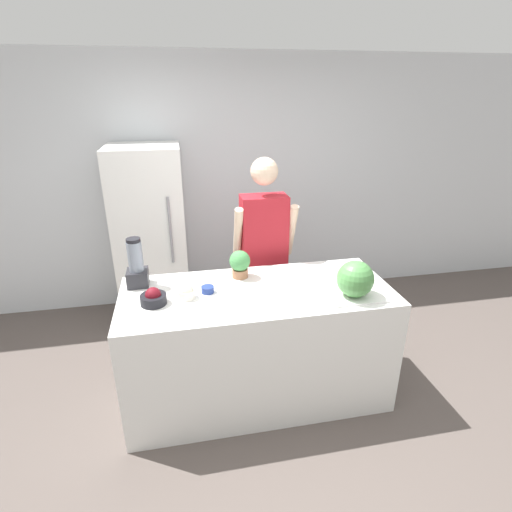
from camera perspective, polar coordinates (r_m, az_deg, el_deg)
ground_plane at (r=3.10m, az=1.79°, el=-23.71°), size 14.00×14.00×0.00m
wall_back at (r=4.36m, az=-4.45°, el=10.18°), size 8.00×0.06×2.60m
counter_island at (r=3.10m, az=0.15°, el=-12.43°), size 1.94×0.82×0.91m
refrigerator at (r=4.08m, az=-14.72°, el=2.57°), size 0.67×0.70×1.77m
person at (r=3.49m, az=1.11°, el=0.25°), size 0.53×0.27×1.74m
cutting_board at (r=2.85m, az=14.07°, el=-5.66°), size 0.39×0.23×0.01m
watermelon at (r=2.79m, az=14.00°, el=-3.20°), size 0.25×0.25×0.25m
bowl_cherries at (r=2.76m, az=-14.45°, el=-5.80°), size 0.17×0.17×0.12m
bowl_cream at (r=2.78m, az=-9.90°, el=-5.12°), size 0.12×0.12×0.11m
bowl_small_blue at (r=2.84m, az=-6.92°, el=-4.77°), size 0.09×0.09×0.05m
blender at (r=3.00m, az=-16.71°, el=-1.43°), size 0.15×0.15×0.36m
potted_plant at (r=3.02m, az=-2.32°, el=-1.04°), size 0.16×0.16×0.21m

